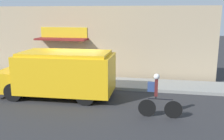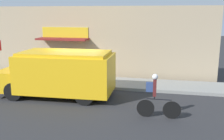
# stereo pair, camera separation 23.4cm
# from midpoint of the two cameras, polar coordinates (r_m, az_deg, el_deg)

# --- Properties ---
(ground_plane) EXTENTS (70.00, 70.00, 0.00)m
(ground_plane) POSITION_cam_midpoint_polar(r_m,az_deg,el_deg) (13.95, -7.82, -3.93)
(ground_plane) COLOR #2B2B2D
(sidewalk) EXTENTS (28.00, 2.15, 0.16)m
(sidewalk) POSITION_cam_midpoint_polar(r_m,az_deg,el_deg) (14.91, -6.51, -2.51)
(sidewalk) COLOR gray
(sidewalk) RESTS_ON ground_plane
(storefront) EXTENTS (14.61, 1.12, 4.27)m
(storefront) POSITION_cam_midpoint_polar(r_m,az_deg,el_deg) (15.96, -5.28, 6.06)
(storefront) COLOR tan
(storefront) RESTS_ON ground_plane
(school_bus) EXTENTS (5.43, 2.71, 2.15)m
(school_bus) POSITION_cam_midpoint_polar(r_m,az_deg,el_deg) (12.43, -11.75, -0.68)
(school_bus) COLOR yellow
(school_bus) RESTS_ON ground_plane
(cyclist) EXTENTS (1.65, 0.22, 1.69)m
(cyclist) POSITION_cam_midpoint_polar(r_m,az_deg,el_deg) (9.98, 9.17, -5.69)
(cyclist) COLOR black
(cyclist) RESTS_ON ground_plane
(trash_bin) EXTENTS (0.45, 0.45, 0.83)m
(trash_bin) POSITION_cam_midpoint_polar(r_m,az_deg,el_deg) (15.63, -8.63, -0.02)
(trash_bin) COLOR #38383D
(trash_bin) RESTS_ON sidewalk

